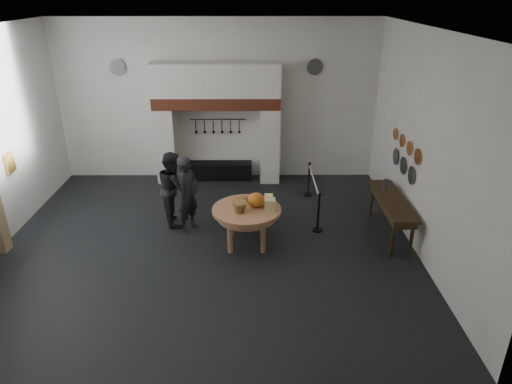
{
  "coord_description": "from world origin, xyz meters",
  "views": [
    {
      "loc": [
        1.02,
        -8.8,
        5.21
      ],
      "look_at": [
        1.06,
        -0.26,
        1.35
      ],
      "focal_mm": 32.0,
      "sensor_mm": 36.0,
      "label": 1
    }
  ],
  "objects_px": {
    "visitor_near": "(188,194)",
    "side_table": "(392,200)",
    "work_table": "(247,210)",
    "barrier_post_far": "(309,180)",
    "visitor_far": "(173,188)",
    "iron_range": "(219,171)",
    "barrier_post_near": "(318,213)"
  },
  "relations": [
    {
      "from": "visitor_near",
      "to": "side_table",
      "type": "height_order",
      "value": "visitor_near"
    },
    {
      "from": "work_table",
      "to": "side_table",
      "type": "distance_m",
      "value": 3.27
    },
    {
      "from": "work_table",
      "to": "barrier_post_far",
      "type": "distance_m",
      "value": 3.09
    },
    {
      "from": "visitor_far",
      "to": "side_table",
      "type": "distance_m",
      "value": 5.02
    },
    {
      "from": "iron_range",
      "to": "side_table",
      "type": "height_order",
      "value": "side_table"
    },
    {
      "from": "visitor_far",
      "to": "barrier_post_far",
      "type": "bearing_deg",
      "value": -84.53
    },
    {
      "from": "visitor_far",
      "to": "barrier_post_near",
      "type": "xyz_separation_m",
      "value": [
        3.38,
        -0.46,
        -0.44
      ]
    },
    {
      "from": "visitor_near",
      "to": "side_table",
      "type": "bearing_deg",
      "value": -65.05
    },
    {
      "from": "work_table",
      "to": "visitor_near",
      "type": "distance_m",
      "value": 1.49
    },
    {
      "from": "side_table",
      "to": "barrier_post_near",
      "type": "relative_size",
      "value": 2.44
    },
    {
      "from": "barrier_post_near",
      "to": "barrier_post_far",
      "type": "bearing_deg",
      "value": 90.0
    },
    {
      "from": "iron_range",
      "to": "side_table",
      "type": "relative_size",
      "value": 0.86
    },
    {
      "from": "work_table",
      "to": "barrier_post_near",
      "type": "bearing_deg",
      "value": 19.97
    },
    {
      "from": "side_table",
      "to": "work_table",
      "type": "bearing_deg",
      "value": -172.84
    },
    {
      "from": "iron_range",
      "to": "work_table",
      "type": "xyz_separation_m",
      "value": [
        0.86,
        -3.78,
        0.59
      ]
    },
    {
      "from": "work_table",
      "to": "barrier_post_near",
      "type": "distance_m",
      "value": 1.79
    },
    {
      "from": "iron_range",
      "to": "visitor_far",
      "type": "height_order",
      "value": "visitor_far"
    },
    {
      "from": "side_table",
      "to": "barrier_post_far",
      "type": "bearing_deg",
      "value": 126.16
    },
    {
      "from": "side_table",
      "to": "barrier_post_near",
      "type": "height_order",
      "value": "same"
    },
    {
      "from": "work_table",
      "to": "side_table",
      "type": "bearing_deg",
      "value": 7.16
    },
    {
      "from": "visitor_near",
      "to": "side_table",
      "type": "distance_m",
      "value": 4.58
    },
    {
      "from": "barrier_post_far",
      "to": "barrier_post_near",
      "type": "bearing_deg",
      "value": -90.0
    },
    {
      "from": "visitor_near",
      "to": "work_table",
      "type": "bearing_deg",
      "value": -88.1
    },
    {
      "from": "work_table",
      "to": "side_table",
      "type": "relative_size",
      "value": 0.68
    },
    {
      "from": "iron_range",
      "to": "visitor_near",
      "type": "bearing_deg",
      "value": -98.7
    },
    {
      "from": "iron_range",
      "to": "side_table",
      "type": "bearing_deg",
      "value": -39.41
    },
    {
      "from": "work_table",
      "to": "visitor_far",
      "type": "relative_size",
      "value": 0.84
    },
    {
      "from": "barrier_post_near",
      "to": "work_table",
      "type": "bearing_deg",
      "value": -160.03
    },
    {
      "from": "iron_range",
      "to": "visitor_far",
      "type": "xyz_separation_m",
      "value": [
        -0.88,
        -2.72,
        0.64
      ]
    },
    {
      "from": "visitor_near",
      "to": "visitor_far",
      "type": "relative_size",
      "value": 1.02
    },
    {
      "from": "iron_range",
      "to": "visitor_near",
      "type": "relative_size",
      "value": 1.05
    },
    {
      "from": "side_table",
      "to": "barrier_post_near",
      "type": "bearing_deg",
      "value": 173.26
    }
  ]
}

